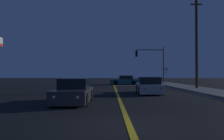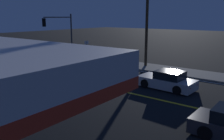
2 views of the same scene
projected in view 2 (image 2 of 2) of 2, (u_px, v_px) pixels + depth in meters
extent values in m
cube|color=slate|center=(179.00, 72.00, 22.70)|extent=(3.20, 46.47, 0.15)
cube|color=gold|center=(133.00, 94.00, 16.46)|extent=(0.20, 43.89, 0.01)
cube|color=silver|center=(171.00, 76.00, 21.28)|extent=(0.16, 43.89, 0.01)
cube|color=silver|center=(59.00, 66.00, 25.76)|extent=(6.48, 0.50, 0.01)
cylinder|color=black|center=(216.00, 120.00, 11.55)|extent=(0.23, 0.64, 0.64)
cylinder|color=black|center=(205.00, 133.00, 10.29)|extent=(0.23, 0.64, 0.64)
sphere|color=red|center=(199.00, 114.00, 11.75)|extent=(0.14, 0.14, 0.14)
sphere|color=red|center=(191.00, 121.00, 10.91)|extent=(0.14, 0.14, 0.14)
cube|color=#195960|center=(30.00, 61.00, 26.00)|extent=(4.24, 1.95, 0.68)
cube|color=black|center=(31.00, 55.00, 26.07)|extent=(1.97, 1.63, 0.60)
cylinder|color=black|center=(24.00, 65.00, 24.51)|extent=(0.65, 0.24, 0.64)
cylinder|color=black|center=(14.00, 63.00, 25.50)|extent=(0.65, 0.24, 0.64)
cylinder|color=black|center=(45.00, 61.00, 26.56)|extent=(0.65, 0.24, 0.64)
cylinder|color=black|center=(35.00, 60.00, 27.55)|extent=(0.65, 0.24, 0.64)
sphere|color=#FFF4CC|center=(16.00, 64.00, 24.05)|extent=(0.18, 0.18, 0.18)
sphere|color=#FFF4CC|center=(9.00, 63.00, 24.71)|extent=(0.18, 0.18, 0.18)
sphere|color=red|center=(48.00, 58.00, 27.27)|extent=(0.14, 0.14, 0.14)
sphere|color=red|center=(42.00, 57.00, 27.93)|extent=(0.14, 0.14, 0.14)
cube|color=#B2B5BA|center=(166.00, 82.00, 17.64)|extent=(2.06, 4.23, 0.68)
cube|color=black|center=(170.00, 75.00, 17.35)|extent=(1.69, 1.98, 0.60)
cylinder|color=black|center=(145.00, 83.00, 17.83)|extent=(0.25, 0.65, 0.64)
cylinder|color=black|center=(157.00, 79.00, 19.13)|extent=(0.25, 0.65, 0.64)
cylinder|color=black|center=(177.00, 90.00, 16.21)|extent=(0.25, 0.65, 0.64)
cylinder|color=black|center=(188.00, 85.00, 17.50)|extent=(0.25, 0.65, 0.64)
sphere|color=#FFF4CC|center=(139.00, 78.00, 18.47)|extent=(0.18, 0.18, 0.18)
sphere|color=#FFF4CC|center=(147.00, 76.00, 19.32)|extent=(0.18, 0.18, 0.18)
sphere|color=red|center=(190.00, 88.00, 15.92)|extent=(0.14, 0.14, 0.14)
sphere|color=red|center=(196.00, 85.00, 16.78)|extent=(0.14, 0.14, 0.14)
cylinder|color=#38383D|center=(72.00, 37.00, 29.66)|extent=(0.18, 0.18, 5.49)
cylinder|color=#38383D|center=(58.00, 17.00, 27.61)|extent=(3.98, 0.12, 0.12)
cube|color=black|center=(44.00, 22.00, 26.19)|extent=(0.28, 0.28, 0.90)
sphere|color=red|center=(44.00, 20.00, 26.13)|extent=(0.22, 0.22, 0.22)
sphere|color=#4C2D05|center=(44.00, 22.00, 26.19)|extent=(0.22, 0.22, 0.22)
sphere|color=#0A3814|center=(44.00, 25.00, 26.25)|extent=(0.22, 0.22, 0.22)
cylinder|color=#42301E|center=(147.00, 17.00, 24.11)|extent=(0.29, 0.29, 10.20)
cylinder|color=slate|center=(87.00, 51.00, 28.09)|extent=(0.06, 0.06, 2.46)
cube|color=white|center=(87.00, 43.00, 27.88)|extent=(0.56, 0.11, 0.40)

